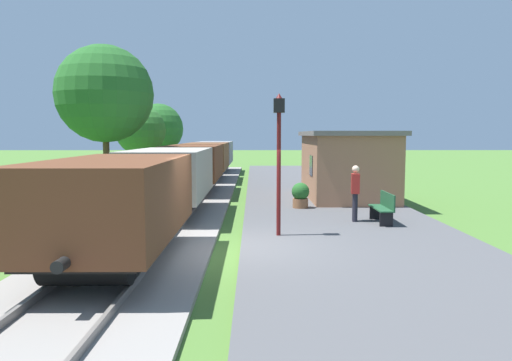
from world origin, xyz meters
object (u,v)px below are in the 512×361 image
object	(u,v)px
bench_down_platform	(328,176)
lamp_post_near	(279,138)
tree_field_left	(141,130)
potted_planter	(300,195)
station_hut	(346,164)
tree_field_distant	(158,129)
person_waiting	(355,191)
freight_train	(193,166)
bench_near_hut	(383,207)
tree_trackside_far	(105,94)

from	to	relation	value
bench_down_platform	lamp_post_near	xyz separation A→B (m)	(-3.24, -12.49, 2.08)
bench_down_platform	lamp_post_near	size ratio (longest dim) A/B	0.41
bench_down_platform	tree_field_left	xyz separation A→B (m)	(-10.72, 4.29, 2.43)
potted_planter	tree_field_left	size ratio (longest dim) A/B	0.20
station_hut	tree_field_distant	world-z (taller)	tree_field_distant
station_hut	person_waiting	world-z (taller)	station_hut
freight_train	tree_field_left	world-z (taller)	tree_field_left
lamp_post_near	tree_field_distant	xyz separation A→B (m)	(-8.12, 25.54, 0.57)
station_hut	lamp_post_near	xyz separation A→B (m)	(-3.23, -7.59, 1.15)
tree_field_left	bench_near_hut	bearing A→B (deg)	-54.43
person_waiting	tree_field_distant	world-z (taller)	tree_field_distant
bench_near_hut	bench_down_platform	world-z (taller)	same
person_waiting	tree_field_left	size ratio (longest dim) A/B	0.37
bench_down_platform	potted_planter	distance (m)	8.01
bench_down_platform	lamp_post_near	world-z (taller)	lamp_post_near
station_hut	tree_trackside_far	bearing A→B (deg)	173.37
potted_planter	tree_trackside_far	distance (m)	9.93
person_waiting	tree_trackside_far	distance (m)	12.23
person_waiting	lamp_post_near	distance (m)	3.58
person_waiting	tree_field_distant	bearing A→B (deg)	-57.81
bench_near_hut	tree_trackside_far	world-z (taller)	tree_trackside_far
tree_trackside_far	freight_train	bearing A→B (deg)	28.85
lamp_post_near	person_waiting	bearing A→B (deg)	40.00
freight_train	tree_field_left	bearing A→B (deg)	123.06
bench_near_hut	freight_train	bearing A→B (deg)	127.17
bench_down_platform	tree_trackside_far	distance (m)	11.71
bench_near_hut	tree_field_left	world-z (taller)	tree_field_left
bench_near_hut	tree_field_left	distance (m)	18.59
freight_train	lamp_post_near	world-z (taller)	lamp_post_near
bench_down_platform	tree_field_distant	bearing A→B (deg)	131.05
bench_down_platform	person_waiting	distance (m)	10.48
tree_trackside_far	tree_field_distant	xyz separation A→B (m)	(-0.97, 16.75, -1.28)
person_waiting	potted_planter	world-z (taller)	person_waiting
freight_train	lamp_post_near	bearing A→B (deg)	-71.68
lamp_post_near	station_hut	bearing A→B (deg)	66.90
station_hut	tree_field_left	bearing A→B (deg)	139.36
tree_trackside_far	station_hut	bearing A→B (deg)	-6.63
lamp_post_near	tree_field_left	world-z (taller)	tree_field_left
bench_near_hut	tree_trackside_far	xyz separation A→B (m)	(-10.39, 7.00, 3.93)
station_hut	tree_trackside_far	distance (m)	10.88
freight_train	tree_trackside_far	distance (m)	5.23
freight_train	person_waiting	world-z (taller)	freight_train
potted_planter	tree_trackside_far	size ratio (longest dim) A/B	0.14
person_waiting	potted_planter	size ratio (longest dim) A/B	1.87
bench_near_hut	tree_trackside_far	size ratio (longest dim) A/B	0.22
person_waiting	tree_field_left	distance (m)	17.87
lamp_post_near	bench_near_hut	bearing A→B (deg)	28.87
tree_field_left	potted_planter	bearing A→B (deg)	-54.60
tree_field_distant	freight_train	bearing A→B (deg)	-72.85
tree_trackside_far	tree_field_left	distance (m)	8.13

